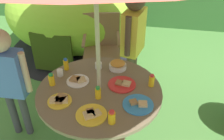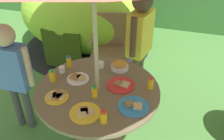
{
  "view_description": "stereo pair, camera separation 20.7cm",
  "coord_description": "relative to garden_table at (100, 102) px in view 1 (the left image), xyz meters",
  "views": [
    {
      "loc": [
        0.43,
        -1.67,
        2.06
      ],
      "look_at": [
        0.08,
        0.18,
        0.8
      ],
      "focal_mm": 38.85,
      "sensor_mm": 36.0,
      "label": 1
    },
    {
      "loc": [
        0.63,
        -1.62,
        2.06
      ],
      "look_at": [
        0.08,
        0.18,
        0.8
      ],
      "focal_mm": 38.85,
      "sensor_mm": 36.0,
      "label": 2
    }
  ],
  "objects": [
    {
      "name": "garden_table",
      "position": [
        0.0,
        0.0,
        0.0
      ],
      "size": [
        1.13,
        1.13,
        0.69
      ],
      "color": "#93704C",
      "rests_on": "ground_plane"
    },
    {
      "name": "plate_far_right",
      "position": [
        -0.23,
        0.08,
        0.16
      ],
      "size": [
        0.21,
        0.21,
        0.03
      ],
      "color": "white",
      "rests_on": "garden_table"
    },
    {
      "name": "plate_far_left",
      "position": [
        0.19,
        0.1,
        0.16
      ],
      "size": [
        0.26,
        0.26,
        0.03
      ],
      "color": "red",
      "rests_on": "garden_table"
    },
    {
      "name": "wooden_chair",
      "position": [
        -0.24,
        1.16,
        -0.02
      ],
      "size": [
        0.56,
        0.54,
        0.92
      ],
      "rotation": [
        0.0,
        0.0,
        0.21
      ],
      "color": "brown",
      "rests_on": "ground_plane"
    },
    {
      "name": "juice_bottle_center_front",
      "position": [
        0.19,
        -0.38,
        0.21
      ],
      "size": [
        0.06,
        0.06,
        0.12
      ],
      "color": "yellow",
      "rests_on": "garden_table"
    },
    {
      "name": "child_in_yellow_shirt",
      "position": [
        0.2,
        0.9,
        0.32
      ],
      "size": [
        0.27,
        0.45,
        1.35
      ],
      "rotation": [
        0.0,
        0.0,
        -1.79
      ],
      "color": "brown",
      "rests_on": "ground_plane"
    },
    {
      "name": "dome_tent",
      "position": [
        -0.92,
        1.95,
        0.1
      ],
      "size": [
        2.25,
        2.25,
        1.3
      ],
      "rotation": [
        0.0,
        0.0,
        -0.03
      ],
      "color": "#8CC633",
      "rests_on": "ground_plane"
    },
    {
      "name": "juice_bottle_center_back",
      "position": [
        0.02,
        -0.11,
        0.21
      ],
      "size": [
        0.05,
        0.05,
        0.12
      ],
      "color": "yellow",
      "rests_on": "garden_table"
    },
    {
      "name": "plate_near_left",
      "position": [
        -0.29,
        -0.22,
        0.17
      ],
      "size": [
        0.2,
        0.2,
        0.03
      ],
      "color": "yellow",
      "rests_on": "garden_table"
    },
    {
      "name": "cup_near",
      "position": [
        -0.09,
        0.34,
        0.18
      ],
      "size": [
        0.07,
        0.07,
        0.06
      ],
      "primitive_type": "cylinder",
      "color": "white",
      "rests_on": "garden_table"
    },
    {
      "name": "plate_back_edge",
      "position": [
        0.36,
        -0.14,
        0.16
      ],
      "size": [
        0.26,
        0.26,
        0.03
      ],
      "color": "#338CD8",
      "rests_on": "garden_table"
    },
    {
      "name": "snack_bowl",
      "position": [
        0.11,
        0.37,
        0.19
      ],
      "size": [
        0.18,
        0.18,
        0.08
      ],
      "color": "white",
      "rests_on": "garden_table"
    },
    {
      "name": "cup_far",
      "position": [
        -0.42,
        0.14,
        0.19
      ],
      "size": [
        0.06,
        0.06,
        0.07
      ],
      "primitive_type": "cylinder",
      "color": "white",
      "rests_on": "garden_table"
    },
    {
      "name": "juice_bottle_mid_right",
      "position": [
        0.46,
        0.14,
        0.21
      ],
      "size": [
        0.05,
        0.05,
        0.12
      ],
      "color": "yellow",
      "rests_on": "garden_table"
    },
    {
      "name": "juice_bottle_near_right",
      "position": [
        -0.45,
        -0.01,
        0.21
      ],
      "size": [
        0.06,
        0.06,
        0.12
      ],
      "color": "yellow",
      "rests_on": "garden_table"
    },
    {
      "name": "juice_bottle_mid_left",
      "position": [
        -0.4,
        0.26,
        0.21
      ],
      "size": [
        0.05,
        0.05,
        0.12
      ],
      "color": "yellow",
      "rests_on": "garden_table"
    },
    {
      "name": "plate_front_edge",
      "position": [
        0.01,
        -0.33,
        0.16
      ],
      "size": [
        0.25,
        0.25,
        0.03
      ],
      "color": "yellow",
      "rests_on": "garden_table"
    },
    {
      "name": "child_in_blue_shirt",
      "position": [
        -0.86,
        -0.03,
        0.24
      ],
      "size": [
        0.42,
        0.21,
        1.22
      ],
      "rotation": [
        0.0,
        0.0,
        0.03
      ],
      "color": "#3F3F47",
      "rests_on": "ground_plane"
    }
  ]
}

